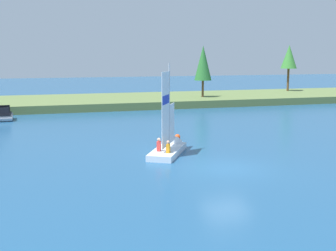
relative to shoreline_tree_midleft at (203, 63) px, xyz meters
The scene contains 6 objects.
ground_plane 31.80m from the shoreline_tree_midleft, 108.60° to the right, with size 200.00×200.00×0.00m, color navy.
shore_bank 11.22m from the shoreline_tree_midleft, 167.58° to the left, with size 80.00×13.26×0.85m, color #5B703D.
shoreline_tree_midleft is the anchor object (origin of this frame).
shoreline_tree_centre 15.98m from the shoreline_tree_midleft, 19.09° to the left, with size 2.26×2.26×6.54m.
sailboat 27.93m from the shoreline_tree_midleft, 115.04° to the right, with size 3.66×4.93×5.94m.
channel_buoy 24.20m from the shoreline_tree_midleft, 115.22° to the right, with size 0.41×0.41×0.41m, color #E54C19.
Camera 1 is at (-9.43, -20.88, 5.93)m, focal length 47.03 mm.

